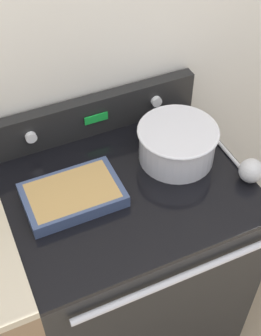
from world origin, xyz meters
The scene contains 6 objects.
kitchen_wall centered at (0.00, 0.70, 1.25)m, with size 8.00×0.05×2.50m.
stove_range centered at (0.00, 0.33, 0.48)m, with size 0.82×0.70×0.95m.
control_panel centered at (0.00, 0.64, 1.03)m, with size 0.82×0.07×0.16m.
mixing_bowl centered at (0.22, 0.38, 1.03)m, with size 0.28×0.28×0.13m.
casserole_dish centered at (-0.19, 0.35, 0.98)m, with size 0.32×0.21×0.05m.
ladle centered at (0.39, 0.19, 0.99)m, with size 0.08×0.30×0.08m.
Camera 1 is at (-0.43, -0.64, 2.14)m, focal length 50.00 mm.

